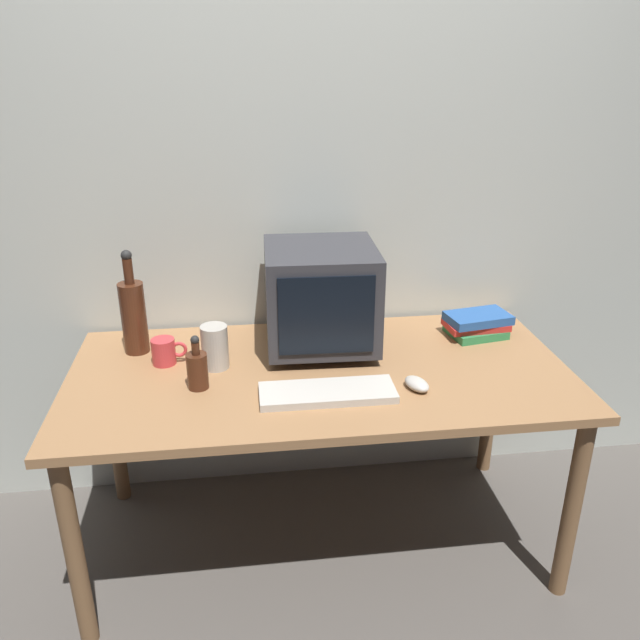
# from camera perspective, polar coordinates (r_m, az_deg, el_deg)

# --- Properties ---
(ground_plane) EXTENTS (6.00, 6.00, 0.00)m
(ground_plane) POSITION_cam_1_polar(r_m,az_deg,el_deg) (2.57, 0.00, -18.76)
(ground_plane) COLOR #56514C
(back_wall) EXTENTS (4.00, 0.08, 2.50)m
(back_wall) POSITION_cam_1_polar(r_m,az_deg,el_deg) (2.43, -1.45, 12.06)
(back_wall) COLOR beige
(back_wall) RESTS_ON ground
(desk) EXTENTS (1.67, 0.82, 0.72)m
(desk) POSITION_cam_1_polar(r_m,az_deg,el_deg) (2.20, 0.00, -6.19)
(desk) COLOR #9E7047
(desk) RESTS_ON ground
(crt_monitor) EXTENTS (0.39, 0.40, 0.37)m
(crt_monitor) POSITION_cam_1_polar(r_m,az_deg,el_deg) (2.24, 0.06, 2.07)
(crt_monitor) COLOR #333338
(crt_monitor) RESTS_ON desk
(keyboard) EXTENTS (0.42, 0.15, 0.02)m
(keyboard) POSITION_cam_1_polar(r_m,az_deg,el_deg) (2.00, 0.66, -6.46)
(keyboard) COLOR beige
(keyboard) RESTS_ON desk
(computer_mouse) EXTENTS (0.09, 0.11, 0.04)m
(computer_mouse) POSITION_cam_1_polar(r_m,az_deg,el_deg) (2.05, 8.57, -5.62)
(computer_mouse) COLOR beige
(computer_mouse) RESTS_ON desk
(bottle_tall) EXTENTS (0.09, 0.09, 0.37)m
(bottle_tall) POSITION_cam_1_polar(r_m,az_deg,el_deg) (2.32, -16.20, 0.48)
(bottle_tall) COLOR #472314
(bottle_tall) RESTS_ON desk
(bottle_short) EXTENTS (0.07, 0.07, 0.18)m
(bottle_short) POSITION_cam_1_polar(r_m,az_deg,el_deg) (2.05, -10.82, -4.27)
(bottle_short) COLOR #472314
(bottle_short) RESTS_ON desk
(book_stack) EXTENTS (0.25, 0.19, 0.09)m
(book_stack) POSITION_cam_1_polar(r_m,az_deg,el_deg) (2.46, 13.71, -0.38)
(book_stack) COLOR #33894C
(book_stack) RESTS_ON desk
(mug) EXTENTS (0.12, 0.08, 0.09)m
(mug) POSITION_cam_1_polar(r_m,az_deg,el_deg) (2.24, -13.62, -2.72)
(mug) COLOR #CC383D
(mug) RESTS_ON desk
(metal_canister) EXTENTS (0.09, 0.09, 0.15)m
(metal_canister) POSITION_cam_1_polar(r_m,az_deg,el_deg) (2.17, -9.30, -2.37)
(metal_canister) COLOR #B7B2A8
(metal_canister) RESTS_ON desk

